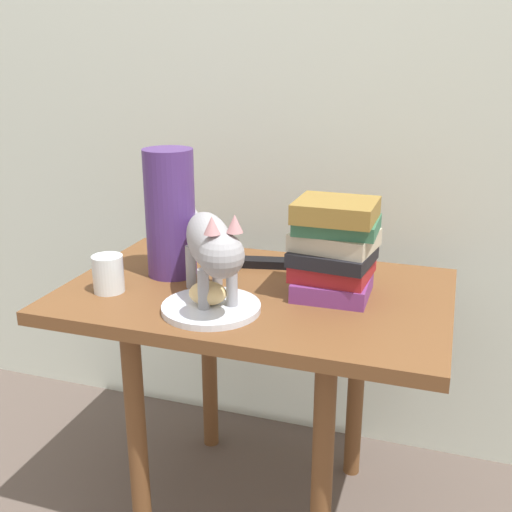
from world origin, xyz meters
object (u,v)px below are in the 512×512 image
Objects in this scene: cat at (212,245)px; candle_jar at (108,276)px; green_vase at (170,213)px; tv_remote at (263,263)px; bread_roll at (208,293)px; book_stack at (334,248)px; plate at (211,308)px; side_table at (256,323)px.

cat is 4.87× the size of candle_jar.
green_vase is 0.21m from candle_jar.
candle_jar reaches higher than tv_remote.
bread_roll is 0.37× the size of book_stack.
plate is 0.29m from green_vase.
book_stack reaches higher than side_table.
green_vase is (-0.23, 0.03, 0.24)m from side_table.
green_vase is 0.27m from tv_remote.
cat reaches higher than book_stack.
plate is at bearing -142.85° from book_stack.
plate is 0.68× the size of green_vase.
cat is at bearing 106.58° from plate.
green_vase is at bearing 60.13° from candle_jar.
side_table is at bearing 20.71° from candle_jar.
book_stack is (0.24, 0.13, -0.02)m from cat.
book_stack is 2.57× the size of candle_jar.
candle_jar is at bearing -163.84° from book_stack.
tv_remote is at bearing 83.55° from cat.
book_stack is (0.23, 0.17, 0.07)m from bread_roll.
green_vase is (-0.17, 0.18, 0.15)m from plate.
candle_jar is (-0.31, -0.12, 0.12)m from side_table.
book_stack reaches higher than tv_remote.
green_vase reaches higher than candle_jar.
book_stack is 0.51m from candle_jar.
tv_remote is (-0.21, 0.13, -0.10)m from book_stack.
cat is 1.89× the size of book_stack.
cat is (-0.06, -0.11, 0.22)m from side_table.
cat is 2.76× the size of tv_remote.
tv_remote is at bearing 44.15° from candle_jar.
plate is 1.40× the size of tv_remote.
green_vase reaches higher than tv_remote.
side_table is at bearing -89.59° from tv_remote.
green_vase reaches higher than cat.
candle_jar is at bearing -147.59° from tv_remote.
side_table is 0.25m from cat.
bread_roll is at bearing -47.03° from green_vase.
book_stack is at bearing -44.04° from tv_remote.
tv_remote is at bearing 86.61° from plate.
bread_roll is 0.27m from green_vase.
tv_remote is at bearing 102.16° from side_table.
bread_roll reaches higher than tv_remote.
green_vase is (-0.40, 0.01, 0.04)m from book_stack.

